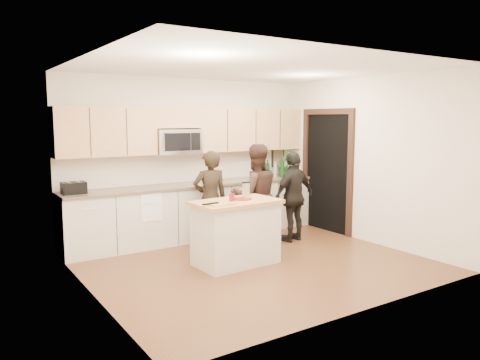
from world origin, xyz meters
TOP-DOWN VIEW (x-y plane):
  - floor at (0.00, 0.00)m, footprint 4.50×4.50m
  - room_shell at (0.00, 0.00)m, footprint 4.52×4.02m
  - back_cabinetry at (0.00, 1.69)m, footprint 4.50×0.66m
  - upper_cabinetry at (0.03, 1.83)m, footprint 4.50×0.33m
  - microwave at (-0.31, 1.80)m, footprint 0.76×0.41m
  - doorway at (2.23, 0.90)m, footprint 0.06×1.25m
  - framed_picture at (1.95, 1.98)m, footprint 0.30×0.03m
  - dish_towel at (-0.95, 1.50)m, footprint 0.34×0.60m
  - island at (-0.24, 0.10)m, footprint 1.23×0.75m
  - red_plate at (-0.11, 0.13)m, footprint 0.26×0.26m
  - box_grater at (-0.04, 0.14)m, footprint 0.10×0.07m
  - drink_glass at (-0.31, 0.09)m, footprint 0.07×0.07m
  - cutting_board at (-0.60, -0.09)m, footprint 0.30×0.21m
  - tongs at (-0.71, -0.04)m, footprint 0.24×0.04m
  - knife at (-0.46, -0.15)m, footprint 0.21×0.03m
  - toaster at (-2.02, 1.67)m, footprint 0.33×0.23m
  - bottle_cluster at (1.77, 1.71)m, footprint 0.53×0.36m
  - orchid at (1.88, 1.72)m, footprint 0.33×0.32m
  - woman_left at (-0.06, 1.13)m, footprint 0.62×0.47m
  - woman_center at (0.53, 0.73)m, footprint 0.93×0.81m
  - woman_right at (1.25, 0.65)m, footprint 0.92×0.50m

SIDE VIEW (x-z plane):
  - floor at x=0.00m, z-range 0.00..0.00m
  - island at x=-0.24m, z-range 0.00..0.90m
  - back_cabinetry at x=0.00m, z-range 0.00..0.94m
  - woman_right at x=1.25m, z-range 0.00..1.49m
  - woman_left at x=-0.06m, z-range 0.00..1.52m
  - dish_towel at x=-0.95m, z-range 0.56..1.04m
  - woman_center at x=0.53m, z-range 0.00..1.63m
  - red_plate at x=-0.11m, z-range 0.90..0.92m
  - cutting_board at x=-0.60m, z-range 0.90..0.92m
  - knife at x=-0.46m, z-range 0.92..0.92m
  - tongs at x=-0.71m, z-range 0.92..0.94m
  - drink_glass at x=-0.31m, z-range 0.90..1.00m
  - toaster at x=-2.02m, z-range 0.94..1.11m
  - box_grater at x=-0.04m, z-range 0.92..1.15m
  - bottle_cluster at x=1.77m, z-range 0.92..1.31m
  - doorway at x=2.23m, z-range 0.06..2.26m
  - orchid at x=1.88m, z-range 0.94..1.41m
  - framed_picture at x=1.95m, z-range 1.09..1.47m
  - microwave at x=-0.31m, z-range 1.45..1.85m
  - room_shell at x=0.00m, z-range 0.38..3.09m
  - upper_cabinetry at x=0.03m, z-range 1.47..2.22m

